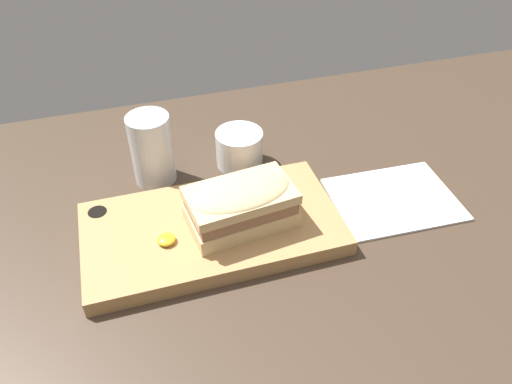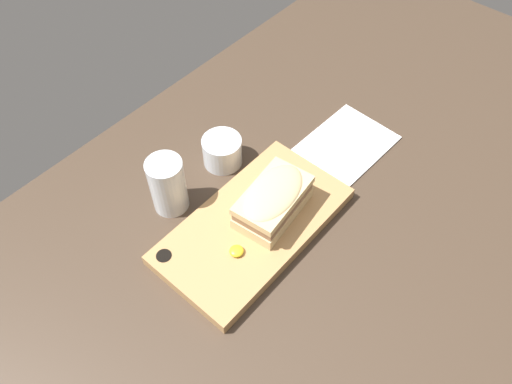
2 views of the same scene
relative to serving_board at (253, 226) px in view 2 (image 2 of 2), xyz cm
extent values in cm
cube|color=#423326|center=(1.40, -5.50, -2.28)|extent=(196.68, 95.19, 2.00)
cube|color=tan|center=(0.08, -0.04, 0.00)|extent=(37.46, 20.01, 2.55)
cylinder|color=black|center=(-15.85, 7.17, 0.70)|extent=(2.80, 2.80, 1.27)
cube|color=#DBBC84|center=(4.23, -1.22, 2.53)|extent=(15.96, 10.43, 2.52)
cube|color=#936B4C|center=(4.23, -1.22, 4.73)|extent=(15.32, 10.01, 1.88)
cube|color=#DBBC84|center=(4.23, -1.22, 6.42)|extent=(15.96, 10.43, 1.51)
ellipsoid|color=#DBBC84|center=(4.23, -1.22, 7.05)|extent=(15.64, 10.22, 2.26)
ellipsoid|color=gold|center=(-6.87, -2.14, 1.79)|extent=(2.59, 2.59, 1.04)
cylinder|color=silver|center=(-5.99, 16.07, 4.75)|extent=(6.92, 6.92, 12.06)
cylinder|color=silver|center=(-5.99, 16.07, 1.64)|extent=(6.09, 6.09, 5.43)
cylinder|color=silver|center=(8.79, 16.15, 1.85)|extent=(8.18, 8.18, 6.24)
cylinder|color=#470A14|center=(8.79, 16.15, 1.34)|extent=(7.37, 7.37, 4.83)
cube|color=white|center=(29.92, -0.85, -1.08)|extent=(20.17, 16.03, 0.40)
camera|label=1|loc=(-9.17, -52.68, 51.65)|focal=35.00mm
camera|label=2|loc=(-39.00, -34.66, 78.27)|focal=35.00mm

